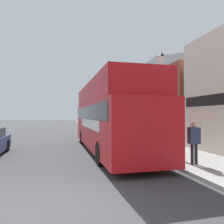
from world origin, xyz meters
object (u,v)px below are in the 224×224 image
parked_car_ahead_of_bus (95,129)px  lamp_post_nearest (162,84)px  tour_bus (109,121)px  pedestrian_second (194,139)px  lamp_post_second (116,100)px

parked_car_ahead_of_bus → lamp_post_nearest: lamp_post_nearest is taller
parked_car_ahead_of_bus → tour_bus: bearing=-93.2°
pedestrian_second → parked_car_ahead_of_bus: bearing=97.8°
tour_bus → pedestrian_second: size_ratio=6.84×
lamp_post_nearest → parked_car_ahead_of_bus: bearing=98.5°
pedestrian_second → lamp_post_nearest: bearing=94.9°
tour_bus → lamp_post_second: size_ratio=2.37×
pedestrian_second → lamp_post_second: lamp_post_second is taller
parked_car_ahead_of_bus → lamp_post_nearest: (1.69, -11.38, 2.89)m
lamp_post_nearest → lamp_post_second: size_ratio=1.05×
parked_car_ahead_of_bus → pedestrian_second: pedestrian_second is taller
tour_bus → pedestrian_second: (2.41, -4.68, -0.59)m
parked_car_ahead_of_bus → lamp_post_second: lamp_post_second is taller
tour_bus → parked_car_ahead_of_bus: bearing=85.4°
pedestrian_second → lamp_post_nearest: lamp_post_nearest is taller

